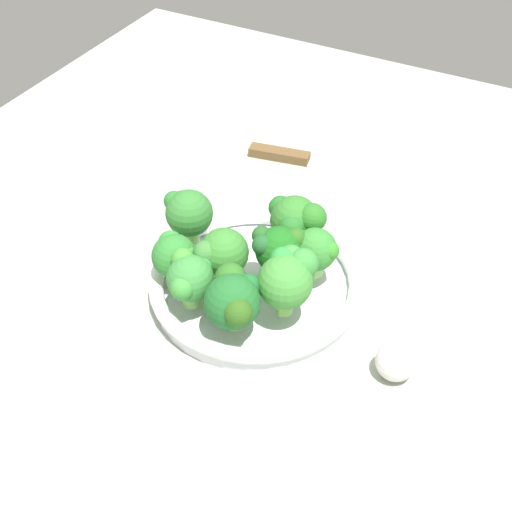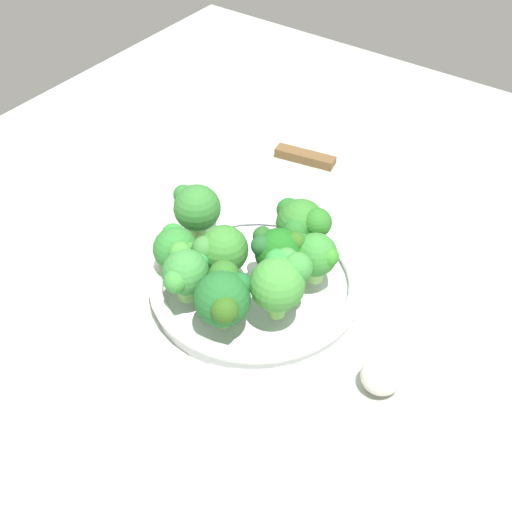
% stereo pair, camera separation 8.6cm
% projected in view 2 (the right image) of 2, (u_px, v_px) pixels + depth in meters
% --- Properties ---
extents(ground_plane, '(1.30, 1.30, 0.03)m').
position_uv_depth(ground_plane, '(297.00, 297.00, 0.91)').
color(ground_plane, '#A5AFA0').
extents(bowl, '(0.27, 0.27, 0.03)m').
position_uv_depth(bowl, '(256.00, 284.00, 0.89)').
color(bowl, white).
rests_on(bowl, ground_plane).
extents(broccoli_floret_0, '(0.06, 0.06, 0.07)m').
position_uv_depth(broccoli_floret_0, '(277.00, 251.00, 0.85)').
color(broccoli_floret_0, '#89BE60').
rests_on(broccoli_floret_0, bowl).
extents(broccoli_floret_1, '(0.07, 0.05, 0.06)m').
position_uv_depth(broccoli_floret_1, '(313.00, 255.00, 0.85)').
color(broccoli_floret_1, '#8FCF6A').
rests_on(broccoli_floret_1, bowl).
extents(broccoli_floret_2, '(0.06, 0.05, 0.06)m').
position_uv_depth(broccoli_floret_2, '(177.00, 249.00, 0.86)').
color(broccoli_floret_2, '#87B254').
rests_on(broccoli_floret_2, bowl).
extents(broccoli_floret_3, '(0.06, 0.07, 0.07)m').
position_uv_depth(broccoli_floret_3, '(185.00, 272.00, 0.82)').
color(broccoli_floret_3, '#82C15C').
rests_on(broccoli_floret_3, bowl).
extents(broccoli_floret_4, '(0.07, 0.08, 0.07)m').
position_uv_depth(broccoli_floret_4, '(224.00, 296.00, 0.79)').
color(broccoli_floret_4, '#86B351').
rests_on(broccoli_floret_4, bowl).
extents(broccoli_floret_5, '(0.06, 0.06, 0.07)m').
position_uv_depth(broccoli_floret_5, '(221.00, 250.00, 0.85)').
color(broccoli_floret_5, '#96D174').
rests_on(broccoli_floret_5, bowl).
extents(broccoli_floret_6, '(0.07, 0.06, 0.08)m').
position_uv_depth(broccoli_floret_6, '(196.00, 207.00, 0.91)').
color(broccoli_floret_6, '#82BF59').
rests_on(broccoli_floret_6, bowl).
extents(broccoli_floret_7, '(0.08, 0.07, 0.07)m').
position_uv_depth(broccoli_floret_7, '(301.00, 223.00, 0.89)').
color(broccoli_floret_7, '#95D164').
rests_on(broccoli_floret_7, bowl).
extents(broccoli_floret_8, '(0.06, 0.07, 0.08)m').
position_uv_depth(broccoli_floret_8, '(281.00, 279.00, 0.80)').
color(broccoli_floret_8, '#77BF4E').
rests_on(broccoli_floret_8, bowl).
extents(knife, '(0.27, 0.07, 0.01)m').
position_uv_depth(knife, '(334.00, 165.00, 1.10)').
color(knife, silver).
rests_on(knife, ground_plane).
extents(garlic_bulb, '(0.05, 0.05, 0.05)m').
position_uv_depth(garlic_bulb, '(381.00, 375.00, 0.78)').
color(garlic_bulb, silver).
rests_on(garlic_bulb, ground_plane).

